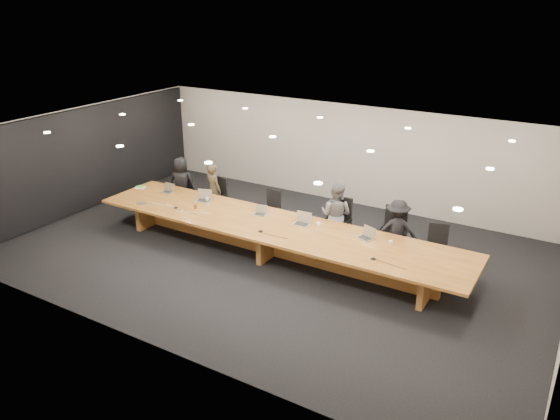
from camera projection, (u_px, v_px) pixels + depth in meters
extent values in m
plane|color=black|center=(273.00, 255.00, 12.52)|extent=(12.00, 12.00, 0.00)
cube|color=beige|center=(348.00, 154.00, 15.19)|extent=(12.00, 0.02, 2.80)
cube|color=black|center=(87.00, 159.00, 14.83)|extent=(0.08, 7.84, 2.74)
cube|color=brown|center=(273.00, 226.00, 12.25)|extent=(9.00, 1.80, 0.06)
cube|color=brown|center=(273.00, 241.00, 12.39)|extent=(7.65, 0.15, 0.69)
cube|color=brown|center=(155.00, 211.00, 14.10)|extent=(0.12, 1.26, 0.69)
cube|color=brown|center=(273.00, 241.00, 12.39)|extent=(0.12, 1.26, 0.69)
cube|color=brown|center=(430.00, 281.00, 10.68)|extent=(0.12, 1.26, 0.69)
imported|color=black|center=(182.00, 184.00, 14.90)|extent=(0.84, 0.70, 1.48)
imported|color=#39311F|center=(214.00, 190.00, 14.38)|extent=(0.63, 0.51, 1.49)
imported|color=#5E5E61|center=(336.00, 215.00, 12.68)|extent=(0.78, 0.61, 1.57)
imported|color=black|center=(397.00, 231.00, 12.02)|extent=(1.05, 0.81, 1.43)
cylinder|color=#B5C6BF|center=(207.00, 201.00, 13.31)|extent=(0.08, 0.08, 0.21)
cylinder|color=brown|center=(195.00, 206.00, 13.13)|extent=(0.09, 0.09, 0.10)
cone|color=white|center=(318.00, 225.00, 12.11)|extent=(0.11, 0.11, 0.10)
cone|color=silver|center=(390.00, 243.00, 11.22)|extent=(0.11, 0.11, 0.10)
cube|color=silver|center=(140.00, 188.00, 14.54)|extent=(0.33, 0.30, 0.02)
cube|color=green|center=(140.00, 187.00, 14.55)|extent=(0.18, 0.10, 0.03)
cube|color=#A1A1A6|center=(141.00, 203.00, 13.43)|extent=(0.22, 0.18, 0.03)
cone|color=black|center=(176.00, 207.00, 13.18)|extent=(0.16, 0.16, 0.03)
cone|color=black|center=(261.00, 231.00, 11.88)|extent=(0.14, 0.14, 0.03)
cone|color=black|center=(373.00, 258.00, 10.65)|extent=(0.13, 0.13, 0.03)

